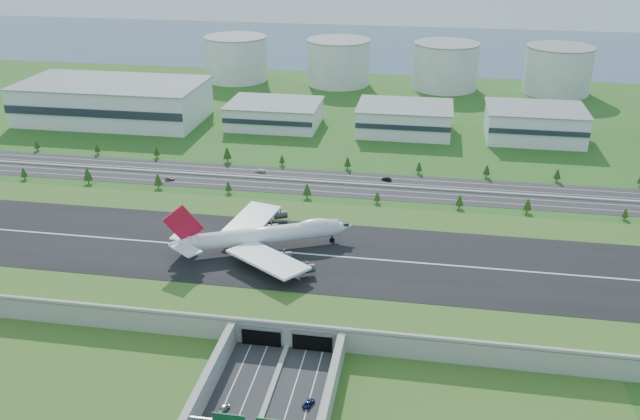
% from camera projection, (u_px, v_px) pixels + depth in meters
% --- Properties ---
extents(ground, '(1200.00, 1200.00, 0.00)m').
position_uv_depth(ground, '(314.00, 273.00, 267.43)').
color(ground, '#255A1C').
rests_on(ground, ground).
extents(airfield_deck, '(520.00, 100.00, 9.20)m').
position_uv_depth(airfield_deck, '(314.00, 264.00, 265.66)').
color(airfield_deck, gray).
rests_on(airfield_deck, ground).
extents(north_expressway, '(560.00, 36.00, 0.12)m').
position_uv_depth(north_expressway, '(346.00, 184.00, 352.82)').
color(north_expressway, '#28282B').
rests_on(north_expressway, ground).
extents(tree_row, '(501.49, 48.75, 8.49)m').
position_uv_depth(tree_row, '(362.00, 178.00, 348.34)').
color(tree_row, '#3D2819').
rests_on(tree_row, ground).
extents(hangar_west, '(120.00, 60.00, 25.00)m').
position_uv_depth(hangar_west, '(113.00, 102.00, 454.53)').
color(hangar_west, silver).
rests_on(hangar_west, ground).
extents(hangar_mid_a, '(58.00, 42.00, 15.00)m').
position_uv_depth(hangar_mid_a, '(275.00, 114.00, 444.32)').
color(hangar_mid_a, silver).
rests_on(hangar_mid_a, ground).
extents(hangar_mid_b, '(58.00, 42.00, 17.00)m').
position_uv_depth(hangar_mid_b, '(404.00, 119.00, 430.96)').
color(hangar_mid_b, silver).
rests_on(hangar_mid_b, ground).
extents(hangar_mid_c, '(58.00, 42.00, 19.00)m').
position_uv_depth(hangar_mid_c, '(534.00, 124.00, 418.36)').
color(hangar_mid_c, silver).
rests_on(hangar_mid_c, ground).
extents(fuel_tank_a, '(50.00, 50.00, 35.00)m').
position_uv_depth(fuel_tank_a, '(236.00, 59.00, 557.25)').
color(fuel_tank_a, silver).
rests_on(fuel_tank_a, ground).
extents(fuel_tank_b, '(50.00, 50.00, 35.00)m').
position_uv_depth(fuel_tank_b, '(338.00, 62.00, 544.30)').
color(fuel_tank_b, silver).
rests_on(fuel_tank_b, ground).
extents(fuel_tank_c, '(50.00, 50.00, 35.00)m').
position_uv_depth(fuel_tank_c, '(445.00, 66.00, 531.35)').
color(fuel_tank_c, silver).
rests_on(fuel_tank_c, ground).
extents(fuel_tank_d, '(50.00, 50.00, 35.00)m').
position_uv_depth(fuel_tank_d, '(558.00, 70.00, 518.40)').
color(fuel_tank_d, silver).
rests_on(fuel_tank_d, ground).
extents(bay_water, '(1200.00, 260.00, 0.06)m').
position_uv_depth(bay_water, '(395.00, 46.00, 698.98)').
color(bay_water, '#3B5671').
rests_on(bay_water, ground).
extents(boeing_747, '(69.74, 64.38, 23.07)m').
position_uv_depth(boeing_747, '(263.00, 235.00, 265.41)').
color(boeing_747, white).
rests_on(boeing_747, airfield_deck).
extents(car_0, '(3.63, 5.18, 1.64)m').
position_uv_depth(car_0, '(223.00, 408.00, 193.94)').
color(car_0, '#A9A8AC').
rests_on(car_0, ground).
extents(car_2, '(3.51, 5.18, 1.32)m').
position_uv_depth(car_2, '(309.00, 403.00, 196.29)').
color(car_2, '#0E1D47').
rests_on(car_2, ground).
extents(car_4, '(5.24, 3.08, 1.67)m').
position_uv_depth(car_4, '(170.00, 179.00, 357.02)').
color(car_4, '#515156').
rests_on(car_4, ground).
extents(car_5, '(5.50, 3.37, 1.71)m').
position_uv_depth(car_5, '(387.00, 179.00, 356.71)').
color(car_5, black).
rests_on(car_5, ground).
extents(car_7, '(6.00, 2.95, 1.68)m').
position_uv_depth(car_7, '(260.00, 171.00, 368.13)').
color(car_7, white).
rests_on(car_7, ground).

